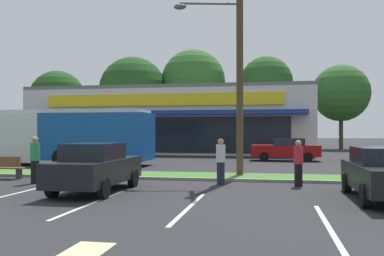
{
  "coord_description": "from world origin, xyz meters",
  "views": [
    {
      "loc": [
        6.88,
        -4.27,
        2.03
      ],
      "look_at": [
        2.71,
        18.1,
        2.18
      ],
      "focal_mm": 39.78,
      "sensor_mm": 36.0,
      "label": 1
    }
  ],
  "objects_px": {
    "car_2": "(96,167)",
    "pedestrian_near_bench": "(221,161)",
    "car_3": "(286,149)",
    "pedestrian_far": "(298,163)",
    "utility_pole": "(237,49)",
    "bus_stop_bench": "(5,167)",
    "city_bus": "(57,135)",
    "pedestrian_by_pole": "(35,160)"
  },
  "relations": [
    {
      "from": "car_3",
      "to": "pedestrian_far",
      "type": "height_order",
      "value": "pedestrian_far"
    },
    {
      "from": "car_3",
      "to": "pedestrian_near_bench",
      "type": "relative_size",
      "value": 2.6
    },
    {
      "from": "pedestrian_far",
      "to": "pedestrian_by_pole",
      "type": "bearing_deg",
      "value": 87.42
    },
    {
      "from": "pedestrian_far",
      "to": "car_2",
      "type": "bearing_deg",
      "value": 103.77
    },
    {
      "from": "utility_pole",
      "to": "pedestrian_far",
      "type": "relative_size",
      "value": 6.22
    },
    {
      "from": "bus_stop_bench",
      "to": "car_2",
      "type": "height_order",
      "value": "car_2"
    },
    {
      "from": "car_2",
      "to": "car_3",
      "type": "xyz_separation_m",
      "value": [
        6.72,
        16.16,
        -0.03
      ]
    },
    {
      "from": "utility_pole",
      "to": "bus_stop_bench",
      "type": "distance_m",
      "value": 11.11
    },
    {
      "from": "city_bus",
      "to": "pedestrian_by_pole",
      "type": "bearing_deg",
      "value": 112.55
    },
    {
      "from": "car_3",
      "to": "pedestrian_near_bench",
      "type": "distance_m",
      "value": 13.73
    },
    {
      "from": "utility_pole",
      "to": "pedestrian_near_bench",
      "type": "distance_m",
      "value": 5.35
    },
    {
      "from": "bus_stop_bench",
      "to": "car_3",
      "type": "xyz_separation_m",
      "value": [
        12.08,
        13.21,
        0.29
      ]
    },
    {
      "from": "utility_pole",
      "to": "pedestrian_far",
      "type": "height_order",
      "value": "utility_pole"
    },
    {
      "from": "utility_pole",
      "to": "car_2",
      "type": "distance_m",
      "value": 8.26
    },
    {
      "from": "car_3",
      "to": "pedestrian_by_pole",
      "type": "xyz_separation_m",
      "value": [
        -9.96,
        -14.44,
        0.12
      ]
    },
    {
      "from": "car_3",
      "to": "pedestrian_far",
      "type": "bearing_deg",
      "value": 89.96
    },
    {
      "from": "car_2",
      "to": "pedestrian_near_bench",
      "type": "distance_m",
      "value": 4.72
    },
    {
      "from": "utility_pole",
      "to": "car_3",
      "type": "height_order",
      "value": "utility_pole"
    },
    {
      "from": "city_bus",
      "to": "car_2",
      "type": "bearing_deg",
      "value": 123.45
    },
    {
      "from": "car_2",
      "to": "pedestrian_near_bench",
      "type": "xyz_separation_m",
      "value": [
        3.85,
        2.73,
        0.06
      ]
    },
    {
      "from": "car_2",
      "to": "pedestrian_far",
      "type": "relative_size",
      "value": 2.64
    },
    {
      "from": "utility_pole",
      "to": "pedestrian_near_bench",
      "type": "bearing_deg",
      "value": -99.33
    },
    {
      "from": "utility_pole",
      "to": "city_bus",
      "type": "relative_size",
      "value": 0.92
    },
    {
      "from": "city_bus",
      "to": "pedestrian_far",
      "type": "relative_size",
      "value": 6.78
    },
    {
      "from": "bus_stop_bench",
      "to": "pedestrian_by_pole",
      "type": "relative_size",
      "value": 0.88
    },
    {
      "from": "bus_stop_bench",
      "to": "pedestrian_near_bench",
      "type": "distance_m",
      "value": 9.22
    },
    {
      "from": "bus_stop_bench",
      "to": "car_2",
      "type": "distance_m",
      "value": 6.12
    },
    {
      "from": "utility_pole",
      "to": "bus_stop_bench",
      "type": "relative_size",
      "value": 6.56
    },
    {
      "from": "utility_pole",
      "to": "city_bus",
      "type": "bearing_deg",
      "value": 156.13
    },
    {
      "from": "pedestrian_far",
      "to": "city_bus",
      "type": "bearing_deg",
      "value": 53.05
    },
    {
      "from": "pedestrian_near_bench",
      "to": "city_bus",
      "type": "bearing_deg",
      "value": -146.69
    },
    {
      "from": "pedestrian_near_bench",
      "to": "utility_pole",
      "type": "bearing_deg",
      "value": 148.68
    },
    {
      "from": "car_2",
      "to": "pedestrian_near_bench",
      "type": "relative_size",
      "value": 2.56
    },
    {
      "from": "car_2",
      "to": "car_3",
      "type": "distance_m",
      "value": 17.5
    },
    {
      "from": "city_bus",
      "to": "pedestrian_by_pole",
      "type": "relative_size",
      "value": 6.31
    },
    {
      "from": "pedestrian_near_bench",
      "to": "pedestrian_by_pole",
      "type": "relative_size",
      "value": 0.96
    },
    {
      "from": "pedestrian_near_bench",
      "to": "pedestrian_far",
      "type": "distance_m",
      "value": 2.86
    },
    {
      "from": "car_3",
      "to": "pedestrian_far",
      "type": "xyz_separation_m",
      "value": [
        -0.01,
        -13.44,
        0.06
      ]
    },
    {
      "from": "utility_pole",
      "to": "city_bus",
      "type": "height_order",
      "value": "utility_pole"
    },
    {
      "from": "car_3",
      "to": "pedestrian_near_bench",
      "type": "height_order",
      "value": "pedestrian_near_bench"
    },
    {
      "from": "utility_pole",
      "to": "car_3",
      "type": "relative_size",
      "value": 2.32
    },
    {
      "from": "city_bus",
      "to": "bus_stop_bench",
      "type": "bearing_deg",
      "value": 100.9
    }
  ]
}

